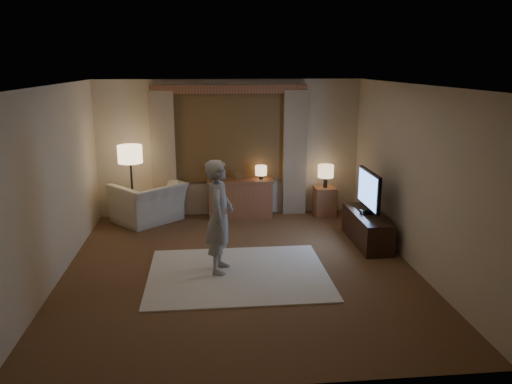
{
  "coord_description": "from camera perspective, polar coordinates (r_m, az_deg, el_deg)",
  "views": [
    {
      "loc": [
        -0.45,
        -6.7,
        2.88
      ],
      "look_at": [
        0.29,
        0.6,
        0.98
      ],
      "focal_mm": 35.0,
      "sensor_mm": 36.0,
      "label": 1
    }
  ],
  "objects": [
    {
      "name": "floor_lamp",
      "position": [
        9.14,
        -14.18,
        3.73
      ],
      "size": [
        0.43,
        0.43,
        1.48
      ],
      "color": "black",
      "rests_on": "floor"
    },
    {
      "name": "tv",
      "position": [
        8.23,
        12.79,
        0.16
      ],
      "size": [
        0.24,
        0.98,
        0.71
      ],
      "color": "black",
      "rests_on": "tv_stand"
    },
    {
      "name": "plant",
      "position": [
        9.43,
        -4.26,
        2.02
      ],
      "size": [
        0.17,
        0.13,
        0.3
      ],
      "primitive_type": "imported",
      "color": "#999999",
      "rests_on": "sideboard"
    },
    {
      "name": "side_table",
      "position": [
        9.78,
        7.85,
        -1.06
      ],
      "size": [
        0.4,
        0.4,
        0.56
      ],
      "primitive_type": "cube",
      "color": "brown",
      "rests_on": "floor"
    },
    {
      "name": "rug",
      "position": [
        7.1,
        -2.05,
        -9.33
      ],
      "size": [
        2.5,
        2.0,
        0.02
      ],
      "primitive_type": "cube",
      "color": "beige",
      "rests_on": "floor"
    },
    {
      "name": "sideboard",
      "position": [
        9.56,
        -1.81,
        -0.85
      ],
      "size": [
        1.2,
        0.4,
        0.7
      ],
      "primitive_type": "cube",
      "color": "brown",
      "rests_on": "floor"
    },
    {
      "name": "picture_frame",
      "position": [
        9.46,
        -1.83,
        1.78
      ],
      "size": [
        0.16,
        0.02,
        0.2
      ],
      "primitive_type": "cube",
      "color": "brown",
      "rests_on": "sideboard"
    },
    {
      "name": "armchair",
      "position": [
        9.48,
        -12.17,
        -1.18
      ],
      "size": [
        1.52,
        1.51,
        0.75
      ],
      "primitive_type": "imported",
      "rotation": [
        0.0,
        0.0,
        -2.41
      ],
      "color": "#BFB79D",
      "rests_on": "floor"
    },
    {
      "name": "room",
      "position": [
        7.38,
        -2.17,
        2.4
      ],
      "size": [
        5.04,
        5.54,
        2.64
      ],
      "color": "brown",
      "rests_on": "ground"
    },
    {
      "name": "table_lamp_side",
      "position": [
        9.64,
        7.97,
        2.31
      ],
      "size": [
        0.3,
        0.3,
        0.44
      ],
      "color": "black",
      "rests_on": "side_table"
    },
    {
      "name": "tv_stand",
      "position": [
        8.41,
        12.56,
        -4.08
      ],
      "size": [
        0.45,
        1.4,
        0.5
      ],
      "primitive_type": "cube",
      "color": "black",
      "rests_on": "floor"
    },
    {
      "name": "person",
      "position": [
        6.93,
        -4.19,
        -2.82
      ],
      "size": [
        0.48,
        0.64,
        1.6
      ],
      "primitive_type": "imported",
      "rotation": [
        0.0,
        0.0,
        1.38
      ],
      "color": "#99958D",
      "rests_on": "rug"
    },
    {
      "name": "table_lamp_sideboard",
      "position": [
        9.47,
        0.58,
        2.41
      ],
      "size": [
        0.22,
        0.22,
        0.3
      ],
      "color": "black",
      "rests_on": "sideboard"
    }
  ]
}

